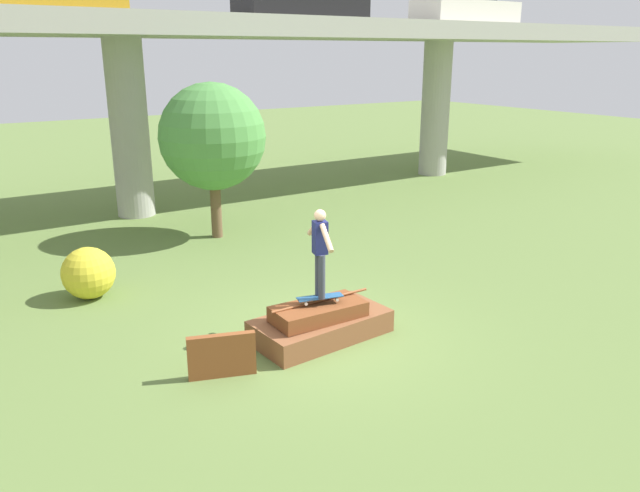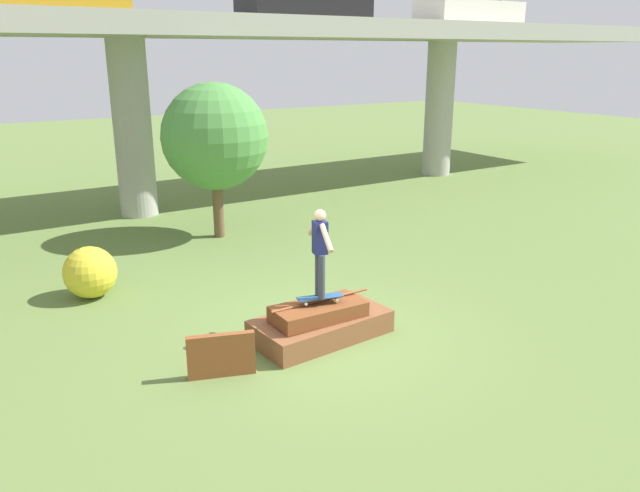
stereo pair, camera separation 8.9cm
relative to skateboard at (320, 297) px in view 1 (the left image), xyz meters
name	(u,v)px [view 1 (the left image)]	position (x,y,z in m)	size (l,w,h in m)	color
ground_plane	(321,337)	(0.07, 0.08, -0.78)	(80.00, 80.00, 0.00)	olive
scrap_pile	(320,323)	(0.05, 0.06, -0.51)	(2.42, 1.34, 0.71)	brown
scrap_plank_loose	(222,356)	(-1.94, -0.25, -0.43)	(1.01, 0.45, 0.69)	brown
skateboard	(320,297)	(0.00, 0.00, 0.00)	(0.82, 0.40, 0.09)	#23517F
skater	(320,248)	(0.00, 0.00, 0.88)	(0.36, 1.12, 1.51)	#383D4C
highway_overpass	(121,39)	(0.07, 10.24, 4.29)	(44.00, 4.66, 5.74)	#A8A59E
car_on_overpass_left	(465,6)	(13.05, 9.87, 5.59)	(4.23, 1.73, 1.55)	silver
car_on_overpass_right	(300,0)	(6.04, 10.37, 5.56)	(4.39, 1.64, 1.49)	black
tree_behind_left	(212,137)	(1.13, 6.73, 1.87)	(2.73, 2.73, 4.03)	brown
bush_yellow_flowering	(88,273)	(-2.81, 4.14, -0.26)	(1.05, 1.05, 1.05)	gold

